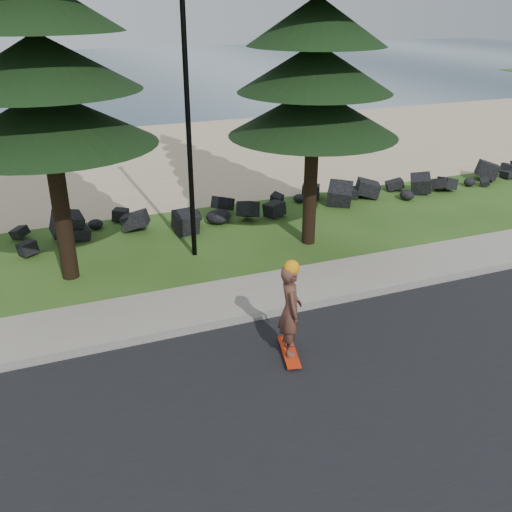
{
  "coord_description": "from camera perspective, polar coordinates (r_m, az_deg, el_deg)",
  "views": [
    {
      "loc": [
        -3.9,
        -11.61,
        6.85
      ],
      "look_at": [
        0.67,
        0.0,
        1.18
      ],
      "focal_mm": 40.0,
      "sensor_mm": 36.0,
      "label": 1
    }
  ],
  "objects": [
    {
      "name": "ground",
      "position": [
        14.03,
        -2.57,
        -4.83
      ],
      "size": [
        160.0,
        160.0,
        0.0
      ],
      "primitive_type": "plane",
      "color": "#264716",
      "rests_on": "ground"
    },
    {
      "name": "road",
      "position": [
        10.61,
        5.75,
        -15.87
      ],
      "size": [
        160.0,
        7.0,
        0.02
      ],
      "primitive_type": "cube",
      "color": "black",
      "rests_on": "ground"
    },
    {
      "name": "kerb",
      "position": [
        13.27,
        -1.29,
        -6.41
      ],
      "size": [
        160.0,
        0.2,
        0.1
      ],
      "primitive_type": "cube",
      "color": "gray",
      "rests_on": "ground"
    },
    {
      "name": "sidewalk",
      "position": [
        14.18,
        -2.84,
        -4.32
      ],
      "size": [
        160.0,
        2.0,
        0.08
      ],
      "primitive_type": "cube",
      "color": "gray",
      "rests_on": "ground"
    },
    {
      "name": "beach_sand",
      "position": [
        27.27,
        -12.75,
        9.28
      ],
      "size": [
        160.0,
        15.0,
        0.01
      ],
      "primitive_type": "cube",
      "color": "tan",
      "rests_on": "ground"
    },
    {
      "name": "ocean",
      "position": [
        63.11,
        -18.67,
        16.98
      ],
      "size": [
        160.0,
        58.0,
        0.01
      ],
      "primitive_type": "cube",
      "color": "#304A5C",
      "rests_on": "ground"
    },
    {
      "name": "seawall_boulders",
      "position": [
        18.93,
        -8.15,
        2.95
      ],
      "size": [
        60.0,
        2.4,
        1.1
      ],
      "primitive_type": null,
      "color": "black",
      "rests_on": "ground"
    },
    {
      "name": "lamp_post",
      "position": [
        15.56,
        -6.86,
        14.2
      ],
      "size": [
        0.25,
        0.14,
        8.14
      ],
      "color": "black",
      "rests_on": "ground"
    },
    {
      "name": "skateboarder",
      "position": [
        11.56,
        3.46,
        -5.45
      ],
      "size": [
        0.63,
        1.21,
        2.2
      ],
      "rotation": [
        0.0,
        0.0,
        1.33
      ],
      "color": "red",
      "rests_on": "ground"
    }
  ]
}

